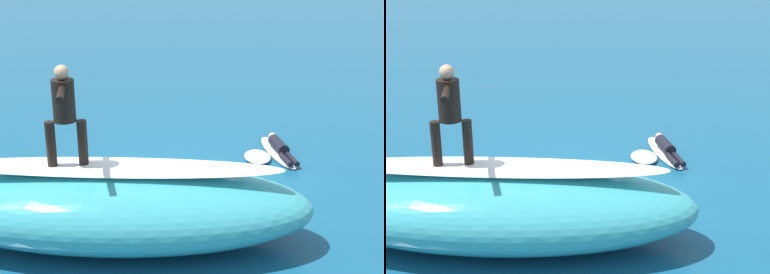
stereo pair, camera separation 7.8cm
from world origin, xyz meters
TOP-DOWN VIEW (x-y plane):
  - ground_plane at (0.00, 0.00)m, footprint 120.00×120.00m
  - wave_crest at (0.53, 2.31)m, footprint 6.98×3.83m
  - wave_foam_lip at (0.53, 2.31)m, footprint 5.66×2.07m
  - surfboard_riding at (1.21, 2.46)m, footprint 2.13×1.30m
  - surfer_riding at (1.21, 2.46)m, footprint 0.72×1.48m
  - surfboard_paddling at (-1.61, -2.43)m, footprint 1.38×2.08m
  - surfer_paddling at (-1.66, -2.33)m, footprint 0.88×1.46m
  - foam_patch_near at (-1.20, -1.93)m, footprint 0.82×0.98m
  - foam_patch_mid at (-0.06, 1.63)m, footprint 0.96×0.80m

SIDE VIEW (x-z plane):
  - ground_plane at x=0.00m, z-range 0.00..0.00m
  - surfboard_paddling at x=-1.61m, z-range 0.00..0.07m
  - foam_patch_near at x=-1.20m, z-range 0.00..0.14m
  - foam_patch_mid at x=-0.06m, z-range 0.00..0.17m
  - surfer_paddling at x=-1.66m, z-range 0.05..0.33m
  - wave_crest at x=0.53m, z-range 0.00..1.31m
  - surfboard_riding at x=1.21m, z-range 1.31..1.38m
  - wave_foam_lip at x=0.53m, z-range 1.31..1.39m
  - surfer_riding at x=1.21m, z-range 1.52..3.17m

